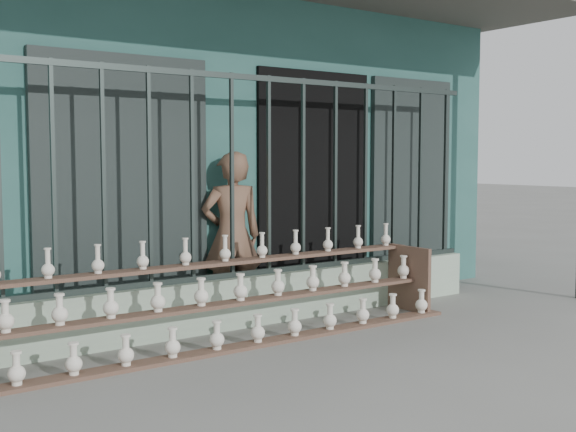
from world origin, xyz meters
TOP-DOWN VIEW (x-y plane):
  - ground at (0.00, 0.00)m, footprint 60.00×60.00m
  - workshop_building at (0.00, 4.23)m, footprint 7.40×6.60m
  - parapet_wall at (0.00, 1.30)m, footprint 5.00×0.20m
  - security_fence at (-0.00, 1.30)m, footprint 5.00×0.04m
  - shelf_rack at (-0.74, 0.89)m, footprint 4.50×0.68m
  - elderly_woman at (-0.20, 1.62)m, footprint 0.65×0.52m

SIDE VIEW (x-z plane):
  - ground at x=0.00m, z-range 0.00..0.00m
  - parapet_wall at x=0.00m, z-range 0.00..0.45m
  - shelf_rack at x=-0.74m, z-range -0.07..0.79m
  - elderly_woman at x=-0.20m, z-range 0.00..1.57m
  - security_fence at x=0.00m, z-range 0.45..2.25m
  - workshop_building at x=0.00m, z-range 0.02..3.23m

